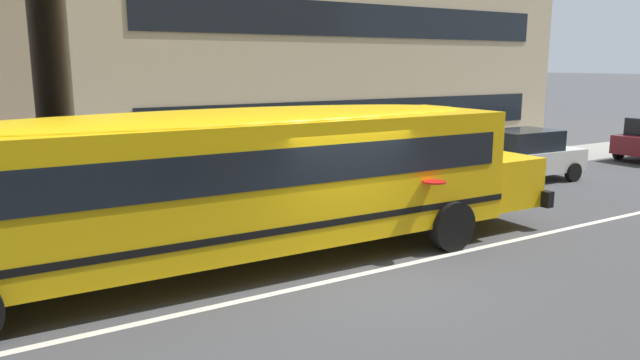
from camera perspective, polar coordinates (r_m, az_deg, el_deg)
ground_plane at (r=10.70m, az=3.82°, el=-9.08°), size 400.00×400.00×0.00m
sidewalk_far at (r=16.86m, az=-10.35°, el=-1.67°), size 120.00×3.00×0.01m
lane_centreline at (r=10.70m, az=3.82°, el=-9.07°), size 110.00×0.16×0.01m
school_bus at (r=10.79m, az=-7.58°, el=0.55°), size 13.04×3.20×2.91m
parked_car_white_by_hydrant at (r=19.89m, az=18.98°, el=2.30°), size 3.96×2.00×1.64m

